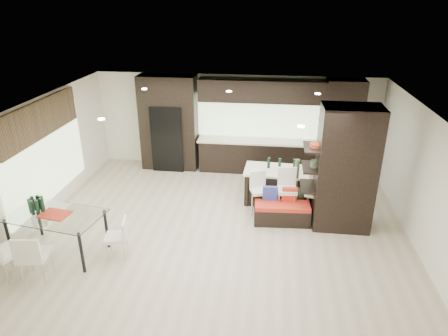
# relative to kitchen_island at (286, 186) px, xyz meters

# --- Properties ---
(ground) EXTENTS (8.00, 8.00, 0.00)m
(ground) POSITION_rel_kitchen_island_xyz_m (-1.43, -1.35, -0.42)
(ground) COLOR #C2B394
(ground) RESTS_ON ground
(back_wall) EXTENTS (8.00, 0.02, 2.70)m
(back_wall) POSITION_rel_kitchen_island_xyz_m (-1.43, 2.15, 0.93)
(back_wall) COLOR white
(back_wall) RESTS_ON ground
(left_wall) EXTENTS (0.02, 7.00, 2.70)m
(left_wall) POSITION_rel_kitchen_island_xyz_m (-5.43, -1.35, 0.93)
(left_wall) COLOR white
(left_wall) RESTS_ON ground
(right_wall) EXTENTS (0.02, 7.00, 2.70)m
(right_wall) POSITION_rel_kitchen_island_xyz_m (2.57, -1.35, 0.93)
(right_wall) COLOR white
(right_wall) RESTS_ON ground
(ceiling) EXTENTS (8.00, 7.00, 0.02)m
(ceiling) POSITION_rel_kitchen_island_xyz_m (-1.43, -1.35, 2.28)
(ceiling) COLOR white
(ceiling) RESTS_ON ground
(window_left) EXTENTS (0.04, 3.20, 1.90)m
(window_left) POSITION_rel_kitchen_island_xyz_m (-5.39, -1.15, 0.93)
(window_left) COLOR #B2D199
(window_left) RESTS_ON left_wall
(window_back) EXTENTS (3.40, 0.04, 1.20)m
(window_back) POSITION_rel_kitchen_island_xyz_m (-0.83, 2.11, 1.13)
(window_back) COLOR #B2D199
(window_back) RESTS_ON back_wall
(stone_accent) EXTENTS (0.08, 3.00, 0.80)m
(stone_accent) POSITION_rel_kitchen_island_xyz_m (-5.36, -1.15, 1.83)
(stone_accent) COLOR brown
(stone_accent) RESTS_ON left_wall
(ceiling_spots) EXTENTS (4.00, 3.00, 0.02)m
(ceiling_spots) POSITION_rel_kitchen_island_xyz_m (-1.43, -1.10, 2.26)
(ceiling_spots) COLOR white
(ceiling_spots) RESTS_ON ceiling
(back_cabinetry) EXTENTS (6.80, 0.68, 2.70)m
(back_cabinetry) POSITION_rel_kitchen_island_xyz_m (-0.93, 1.82, 0.93)
(back_cabinetry) COLOR black
(back_cabinetry) RESTS_ON ground
(refrigerator) EXTENTS (0.90, 0.68, 1.90)m
(refrigerator) POSITION_rel_kitchen_island_xyz_m (-3.33, 1.77, 0.53)
(refrigerator) COLOR black
(refrigerator) RESTS_ON ground
(partition_column) EXTENTS (1.20, 0.80, 2.70)m
(partition_column) POSITION_rel_kitchen_island_xyz_m (1.17, -0.95, 0.93)
(partition_column) COLOR black
(partition_column) RESTS_ON ground
(kitchen_island) EXTENTS (2.05, 0.96, 0.84)m
(kitchen_island) POSITION_rel_kitchen_island_xyz_m (0.00, 0.00, 0.00)
(kitchen_island) COLOR black
(kitchen_island) RESTS_ON ground
(stool_left) EXTENTS (0.47, 0.47, 0.84)m
(stool_left) POSITION_rel_kitchen_island_xyz_m (-0.62, -0.72, -0.00)
(stool_left) COLOR white
(stool_left) RESTS_ON ground
(stool_mid) EXTENTS (0.44, 0.44, 0.94)m
(stool_mid) POSITION_rel_kitchen_island_xyz_m (0.00, -0.74, 0.05)
(stool_mid) COLOR white
(stool_mid) RESTS_ON ground
(stool_right) EXTENTS (0.48, 0.48, 0.86)m
(stool_right) POSITION_rel_kitchen_island_xyz_m (0.62, -0.72, 0.01)
(stool_right) COLOR white
(stool_right) RESTS_ON ground
(bench) EXTENTS (1.26, 0.55, 0.47)m
(bench) POSITION_rel_kitchen_island_xyz_m (-0.09, -1.02, -0.18)
(bench) COLOR black
(bench) RESTS_ON ground
(floor_vase) EXTENTS (0.50, 0.50, 1.29)m
(floor_vase) POSITION_rel_kitchen_island_xyz_m (0.21, -0.38, 0.22)
(floor_vase) COLOR #44523A
(floor_vase) RESTS_ON ground
(dining_table) EXTENTS (1.90, 1.26, 0.85)m
(dining_table) POSITION_rel_kitchen_island_xyz_m (-4.44, -2.69, 0.01)
(dining_table) COLOR white
(dining_table) RESTS_ON ground
(chair_near) EXTENTS (0.54, 0.54, 0.90)m
(chair_near) POSITION_rel_kitchen_island_xyz_m (-4.44, -3.51, 0.03)
(chair_near) COLOR white
(chair_near) RESTS_ON ground
(chair_far) EXTENTS (0.60, 0.60, 0.89)m
(chair_far) POSITION_rel_kitchen_island_xyz_m (-5.00, -3.51, 0.03)
(chair_far) COLOR white
(chair_far) RESTS_ON ground
(chair_end) EXTENTS (0.48, 0.48, 0.75)m
(chair_end) POSITION_rel_kitchen_island_xyz_m (-3.28, -2.69, -0.04)
(chair_end) COLOR white
(chair_end) RESTS_ON ground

